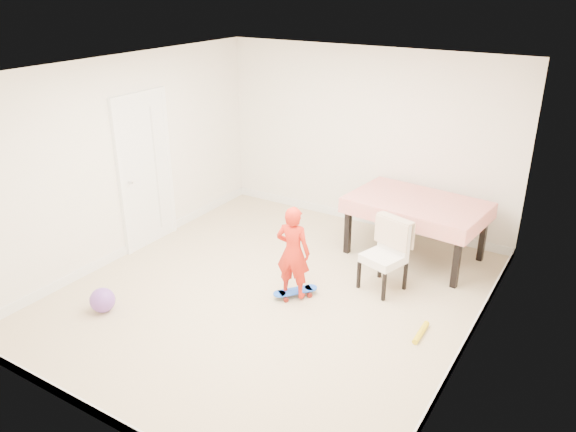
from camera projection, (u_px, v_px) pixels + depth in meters
The scene contains 17 objects.
ground at pixel (272, 293), 6.66m from camera, with size 5.00×5.00×0.00m, color tan.
ceiling at pixel (269, 72), 5.64m from camera, with size 4.50×5.00×0.04m, color white.
wall_back at pixel (365, 139), 8.09m from camera, with size 4.50×0.04×2.60m, color white.
wall_front at pixel (89, 290), 4.20m from camera, with size 4.50×0.04×2.60m, color white.
wall_left at pixel (126, 159), 7.22m from camera, with size 0.04×5.00×2.60m, color white.
wall_right at pixel (477, 237), 5.07m from camera, with size 0.04×5.00×2.60m, color white.
door at pixel (145, 173), 7.56m from camera, with size 0.10×0.94×2.11m, color white.
baseboard_back at pixel (361, 218), 8.58m from camera, with size 4.50×0.02×0.12m, color white.
baseboard_front at pixel (109, 419), 4.68m from camera, with size 4.50×0.02×0.12m, color white.
baseboard_left at pixel (136, 245), 7.71m from camera, with size 0.02×5.00×0.12m, color white.
baseboard_right at pixel (461, 350), 5.55m from camera, with size 0.02×5.00×0.12m, color white.
dining_table at pixel (415, 229), 7.39m from camera, with size 1.71×1.07×0.81m, color red, non-canonical shape.
dining_chair at pixel (383, 256), 6.59m from camera, with size 0.48×0.56×0.88m, color silver, non-canonical shape.
skateboard at pixel (295, 293), 6.58m from camera, with size 0.54×0.20×0.08m, color blue, non-canonical shape.
child at pixel (293, 255), 6.36m from camera, with size 0.40×0.27×1.11m, color red.
balloon at pixel (102, 300), 6.26m from camera, with size 0.28×0.28×0.28m, color purple.
foam_toy at pixel (421, 332), 5.88m from camera, with size 0.06×0.06×0.40m, color yellow.
Camera 1 is at (3.18, -4.80, 3.47)m, focal length 35.00 mm.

